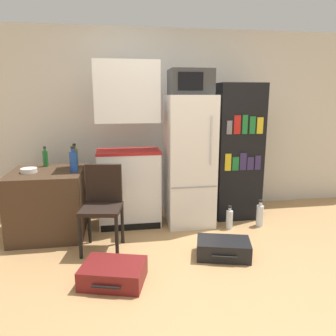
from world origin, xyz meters
TOP-DOWN VIEW (x-y plane):
  - ground_plane at (0.00, 0.00)m, footprint 24.00×24.00m
  - wall_back at (0.20, 2.00)m, footprint 6.40×0.10m
  - side_table at (-1.52, 1.21)m, footprint 0.80×0.79m
  - kitchen_hutch at (-0.57, 1.38)m, footprint 0.77×0.46m
  - refrigerator at (0.18, 1.31)m, footprint 0.57×0.60m
  - microwave at (0.18, 1.31)m, footprint 0.50×0.42m
  - bookshelf at (0.85, 1.41)m, footprint 0.59×0.38m
  - bottle_green_tall at (-1.57, 1.49)m, footprint 0.06×0.06m
  - bottle_olive_oil at (-1.20, 1.36)m, footprint 0.07×0.07m
  - bottle_blue_soda at (-1.19, 1.13)m, footprint 0.09×0.09m
  - bowl at (-1.69, 1.18)m, footprint 0.18×0.18m
  - chair at (-0.87, 0.76)m, footprint 0.46×0.47m
  - suitcase_large_flat at (0.32, 0.34)m, footprint 0.60×0.45m
  - suitcase_small_flat at (-0.78, 0.04)m, footprint 0.62×0.53m
  - water_bottle_front at (0.62, 1.02)m, footprint 0.08×0.08m
  - water_bottle_middle at (1.03, 1.04)m, footprint 0.09×0.09m

SIDE VIEW (x-z plane):
  - ground_plane at x=0.00m, z-range 0.00..0.00m
  - suitcase_small_flat at x=-0.78m, z-range 0.00..0.17m
  - suitcase_large_flat at x=0.32m, z-range 0.00..0.18m
  - water_bottle_front at x=0.62m, z-range -0.02..0.27m
  - water_bottle_middle at x=1.03m, z-range -0.03..0.31m
  - side_table at x=-1.52m, z-range 0.00..0.76m
  - chair at x=-0.87m, z-range 0.09..0.98m
  - bowl at x=-1.69m, z-range 0.76..0.81m
  - refrigerator at x=0.18m, z-range 0.00..1.61m
  - bottle_green_tall at x=-1.57m, z-range 0.74..0.98m
  - bookshelf at x=0.85m, z-range 0.00..1.75m
  - bottle_olive_oil at x=-1.20m, z-range 0.73..1.02m
  - bottle_blue_soda at x=-1.19m, z-range 0.73..1.03m
  - kitchen_hutch at x=-0.57m, z-range -0.07..1.92m
  - wall_back at x=0.20m, z-range 0.00..2.48m
  - microwave at x=0.18m, z-range 1.61..1.90m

